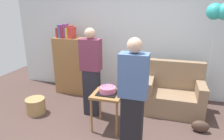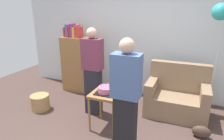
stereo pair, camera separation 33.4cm
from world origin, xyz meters
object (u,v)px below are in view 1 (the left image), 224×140
(person_holding_cake, at_px, (133,99))
(handbag, at_px, (200,126))
(side_table, at_px, (108,99))
(couch, at_px, (173,94))
(bookshelf, at_px, (73,64))
(person_blowing_candles, at_px, (91,72))
(balloon_bunch, at_px, (220,11))
(wicker_basket, at_px, (36,106))
(birthday_cake, at_px, (108,90))

(person_holding_cake, xyz_separation_m, handbag, (0.99, 0.81, -0.73))
(side_table, bearing_deg, handbag, 11.24)
(couch, relative_size, bookshelf, 0.68)
(couch, bearing_deg, person_blowing_candles, -159.30)
(side_table, distance_m, balloon_bunch, 2.29)
(side_table, xyz_separation_m, wicker_basket, (-1.47, 0.06, -0.38))
(handbag, bearing_deg, bookshelf, 161.66)
(side_table, bearing_deg, balloon_bunch, 27.88)
(couch, bearing_deg, wicker_basket, -161.16)
(couch, xyz_separation_m, person_holding_cake, (-0.55, -1.43, 0.49))
(bookshelf, relative_size, balloon_bunch, 0.79)
(person_blowing_candles, relative_size, person_holding_cake, 1.00)
(wicker_basket, height_order, handbag, wicker_basket)
(handbag, bearing_deg, couch, 125.54)
(person_holding_cake, bearing_deg, balloon_bunch, -108.55)
(person_holding_cake, height_order, balloon_bunch, balloon_bunch)
(handbag, distance_m, balloon_bunch, 1.89)
(side_table, height_order, person_blowing_candles, person_blowing_candles)
(person_holding_cake, bearing_deg, couch, -89.97)
(birthday_cake, height_order, person_blowing_candles, person_blowing_candles)
(side_table, bearing_deg, birthday_cake, -90.27)
(couch, bearing_deg, side_table, -138.63)
(birthday_cake, xyz_separation_m, wicker_basket, (-1.47, 0.06, -0.53))
(bookshelf, height_order, balloon_bunch, balloon_bunch)
(person_holding_cake, height_order, wicker_basket, person_holding_cake)
(bookshelf, bearing_deg, couch, -6.97)
(side_table, relative_size, birthday_cake, 1.98)
(birthday_cake, xyz_separation_m, person_blowing_candles, (-0.43, 0.37, 0.15))
(side_table, xyz_separation_m, handbag, (1.49, 0.30, -0.43))
(birthday_cake, xyz_separation_m, balloon_bunch, (1.63, 0.86, 1.21))
(bookshelf, xyz_separation_m, person_blowing_candles, (0.81, -0.84, 0.14))
(couch, distance_m, balloon_bunch, 1.66)
(person_holding_cake, relative_size, balloon_bunch, 0.80)
(person_blowing_candles, relative_size, wicker_basket, 4.53)
(bookshelf, xyz_separation_m, handbag, (2.73, -0.90, -0.59))
(side_table, height_order, handbag, side_table)
(couch, height_order, wicker_basket, couch)
(wicker_basket, bearing_deg, person_holding_cake, -16.20)
(bookshelf, distance_m, wicker_basket, 1.28)
(side_table, distance_m, handbag, 1.58)
(birthday_cake, bearing_deg, wicker_basket, 177.59)
(person_blowing_candles, bearing_deg, handbag, -10.17)
(side_table, xyz_separation_m, birthday_cake, (-0.00, -0.00, 0.15))
(side_table, xyz_separation_m, person_holding_cake, (0.50, -0.51, 0.30))
(couch, distance_m, side_table, 1.41)
(bookshelf, distance_m, balloon_bunch, 3.13)
(bookshelf, relative_size, wicker_basket, 4.46)
(side_table, xyz_separation_m, person_blowing_candles, (-0.43, 0.37, 0.30))
(bookshelf, bearing_deg, person_holding_cake, -44.60)
(balloon_bunch, bearing_deg, wicker_basket, -165.54)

